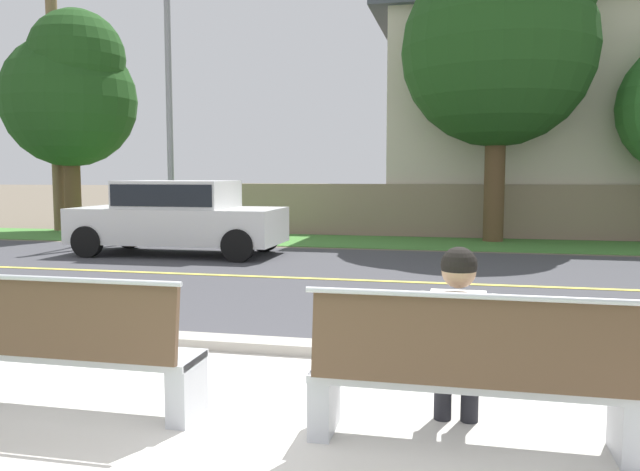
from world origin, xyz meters
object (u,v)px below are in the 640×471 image
Objects in this scene: car_white_near at (178,214)px; shade_tree_left at (505,35)px; streetlamp at (172,83)px; shade_tree_far_left at (71,90)px; seated_person_white at (457,335)px; bench_right at (469,377)px; bench_left at (61,350)px.

shade_tree_left is (6.68, 3.94, 4.14)m from car_white_near.
streetlamp is (-1.52, 3.07, 3.12)m from car_white_near.
shade_tree_far_left reaches higher than car_white_near.
shade_tree_far_left reaches higher than seated_person_white.
streetlamp reaches higher than seated_person_white.
shade_tree_left is (0.88, 12.32, 4.53)m from bench_right.
streetlamp is at bearing 122.62° from bench_right.
seated_person_white is 13.80m from streetlamp.
bench_left is at bearing 180.00° from bench_right.
bench_right is at bearing 0.00° from bench_left.
car_white_near is at bearing -63.66° from streetlamp.
streetlamp is at bearing 116.34° from car_white_near.
seated_person_white is 16.63m from shade_tree_far_left.
bench_left is at bearing -56.98° from shade_tree_far_left.
shade_tree_far_left is at bearing 131.40° from seated_person_white.
shade_tree_far_left is (-10.85, 12.39, 3.55)m from bench_right.
bench_right is 1.58× the size of seated_person_white.
bench_left is at bearing -68.42° from streetlamp.
bench_right is (2.80, 0.00, 0.00)m from bench_left.
car_white_near is 7.19m from shade_tree_far_left.
streetlamp is at bearing -15.12° from shade_tree_far_left.
car_white_near is at bearing 124.72° from bench_right.
car_white_near is at bearing 124.92° from seated_person_white.
car_white_near is (-3.01, 8.37, 0.39)m from bench_left.
bench_right is 0.28m from seated_person_white.
shade_tree_left is at bearing 85.50° from seated_person_white.
car_white_near is at bearing 109.75° from bench_left.
shade_tree_far_left is 0.80× the size of shade_tree_left.
seated_person_white is 10.01m from car_white_near.
seated_person_white is at bearing 113.70° from bench_right.
bench_left is 0.46× the size of car_white_near.
shade_tree_far_left is (-3.53, 0.95, 0.04)m from streetlamp.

